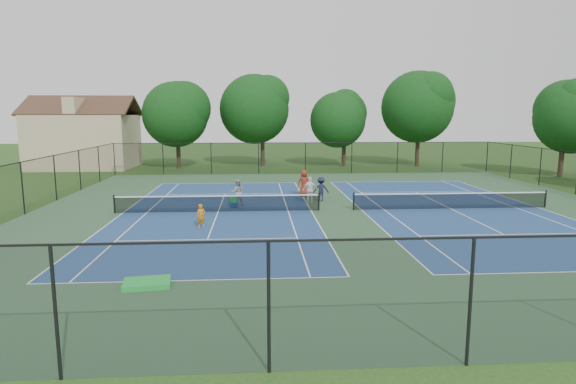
{
  "coord_description": "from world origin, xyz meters",
  "views": [
    {
      "loc": [
        -4.74,
        -27.9,
        5.65
      ],
      "look_at": [
        -2.95,
        -1.0,
        1.3
      ],
      "focal_mm": 30.0,
      "sensor_mm": 36.0,
      "label": 1
    }
  ],
  "objects": [
    {
      "name": "tree_side_e",
      "position": [
        23.0,
        14.0,
        5.81
      ],
      "size": [
        6.6,
        6.6,
        8.87
      ],
      "color": "#2D2116",
      "rests_on": "ground"
    },
    {
      "name": "green_tarp",
      "position": [
        -8.42,
        -12.31,
        0.1
      ],
      "size": [
        1.66,
        1.26,
        0.18
      ],
      "primitive_type": "cube",
      "rotation": [
        0.0,
        0.0,
        0.15
      ],
      "color": "green",
      "rests_on": "ground"
    },
    {
      "name": "clapboard_house",
      "position": [
        -23.0,
        25.0,
        3.09
      ],
      "size": [
        10.8,
        8.1,
        7.65
      ],
      "color": "tan",
      "rests_on": "ground"
    },
    {
      "name": "bystander_b",
      "position": [
        -0.49,
        3.17,
        0.8
      ],
      "size": [
        1.05,
        0.64,
        1.59
      ],
      "primitive_type": "imported",
      "rotation": [
        0.0,
        0.0,
        3.1
      ],
      "color": "#181C36",
      "rests_on": "ground"
    },
    {
      "name": "tree_back_c",
      "position": [
        5.0,
        25.0,
        5.48
      ],
      "size": [
        6.0,
        6.0,
        8.4
      ],
      "color": "#2D2116",
      "rests_on": "ground"
    },
    {
      "name": "ball_hopper",
      "position": [
        -6.14,
        1.31,
        0.5
      ],
      "size": [
        0.41,
        0.37,
        0.39
      ],
      "primitive_type": "cube",
      "rotation": [
        0.0,
        0.0,
        -0.31
      ],
      "color": "green",
      "rests_on": "ball_crate"
    },
    {
      "name": "instructor",
      "position": [
        -5.91,
        2.04,
        0.82
      ],
      "size": [
        0.81,
        0.63,
        1.65
      ],
      "primitive_type": "imported",
      "rotation": [
        0.0,
        0.0,
        3.13
      ],
      "color": "#9C9B9E",
      "rests_on": "ground"
    },
    {
      "name": "tree_back_b",
      "position": [
        -4.0,
        26.0,
        6.6
      ],
      "size": [
        7.6,
        7.6,
        10.03
      ],
      "color": "#2D2116",
      "rests_on": "ground"
    },
    {
      "name": "tree_back_a",
      "position": [
        -13.0,
        24.0,
        6.04
      ],
      "size": [
        6.8,
        6.8,
        9.15
      ],
      "color": "#2D2116",
      "rests_on": "ground"
    },
    {
      "name": "ground",
      "position": [
        0.0,
        0.0,
        0.0
      ],
      "size": [
        140.0,
        140.0,
        0.0
      ],
      "primitive_type": "plane",
      "color": "#234716",
      "rests_on": "ground"
    },
    {
      "name": "court_pad",
      "position": [
        0.0,
        0.0,
        0.0
      ],
      "size": [
        36.0,
        36.0,
        0.01
      ],
      "primitive_type": "cube",
      "color": "#2A4C2F",
      "rests_on": "ground"
    },
    {
      "name": "bystander_a",
      "position": [
        -1.29,
        2.53,
        0.85
      ],
      "size": [
        1.06,
        0.61,
        1.7
      ],
      "primitive_type": "imported",
      "rotation": [
        0.0,
        0.0,
        3.35
      ],
      "color": "white",
      "rests_on": "ground"
    },
    {
      "name": "tennis_court_right",
      "position": [
        7.0,
        0.0,
        0.1
      ],
      "size": [
        12.0,
        23.83,
        1.07
      ],
      "color": "navy",
      "rests_on": "ground"
    },
    {
      "name": "child_player",
      "position": [
        -7.54,
        -3.92,
        0.6
      ],
      "size": [
        0.49,
        0.37,
        1.2
      ],
      "primitive_type": "imported",
      "rotation": [
        0.0,
        0.0,
        0.22
      ],
      "color": "orange",
      "rests_on": "ground"
    },
    {
      "name": "bystander_c",
      "position": [
        -1.41,
        5.18,
        0.93
      ],
      "size": [
        0.93,
        0.63,
        1.86
      ],
      "primitive_type": "imported",
      "rotation": [
        0.0,
        0.0,
        3.19
      ],
      "color": "maroon",
      "rests_on": "ground"
    },
    {
      "name": "tree_back_d",
      "position": [
        13.0,
        24.0,
        6.82
      ],
      "size": [
        7.8,
        7.8,
        10.37
      ],
      "color": "#2D2116",
      "rests_on": "ground"
    },
    {
      "name": "tennis_court_left",
      "position": [
        -7.0,
        0.0,
        0.1
      ],
      "size": [
        12.0,
        23.83,
        1.07
      ],
      "color": "navy",
      "rests_on": "ground"
    },
    {
      "name": "perimeter_fence",
      "position": [
        0.0,
        0.0,
        1.6
      ],
      "size": [
        36.08,
        36.08,
        3.02
      ],
      "color": "black",
      "rests_on": "ground"
    },
    {
      "name": "ball_crate",
      "position": [
        -6.14,
        1.31,
        0.15
      ],
      "size": [
        0.43,
        0.38,
        0.31
      ],
      "primitive_type": "cube",
      "rotation": [
        0.0,
        0.0,
        -0.23
      ],
      "color": "navy",
      "rests_on": "ground"
    }
  ]
}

